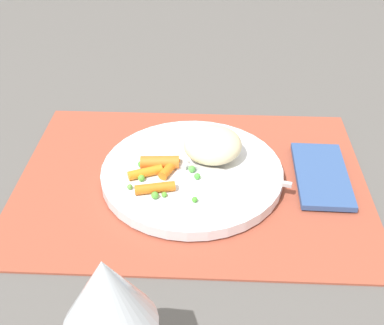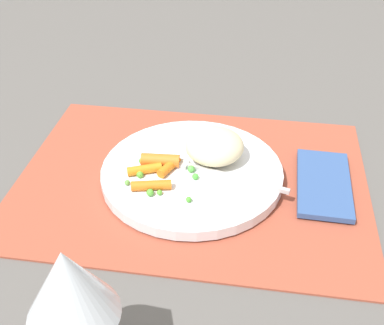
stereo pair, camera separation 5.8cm
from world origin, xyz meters
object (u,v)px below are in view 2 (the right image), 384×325
Objects in this scene: plate at (192,173)px; rice_mound at (215,146)px; carrot_portion at (157,169)px; fork at (207,171)px; wine_glass at (69,291)px; napkin at (324,183)px.

rice_mound is (-0.03, -0.03, 0.03)m from plate.
carrot_portion reaches higher than plate.
fork is 0.32m from wine_glass.
carrot_portion is (0.07, 0.05, -0.01)m from rice_mound.
napkin is (-0.18, -0.01, -0.00)m from plate.
wine_glass is at bearing 76.34° from rice_mound.
carrot_portion is at bearing 22.10° from plate.
wine_glass is 1.12× the size of napkin.
rice_mound is 0.16m from napkin.
wine_glass is (0.01, 0.28, 0.09)m from carrot_portion.
rice_mound reaches higher than carrot_portion.
rice_mound is 0.57× the size of napkin.
fork is at bearing 165.31° from plate.
wine_glass is 0.40m from napkin.
wine_glass is at bearing 88.68° from carrot_portion.
fork is 1.14× the size of wine_glass.
carrot_portion is 0.07m from fork.
fork is (-0.02, 0.01, 0.01)m from plate.
rice_mound is at bearing -148.02° from carrot_portion.
napkin is (-0.16, -0.01, -0.01)m from fork.
wine_glass is at bearing 53.01° from napkin.
wine_glass is (0.08, 0.33, 0.08)m from rice_mound.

